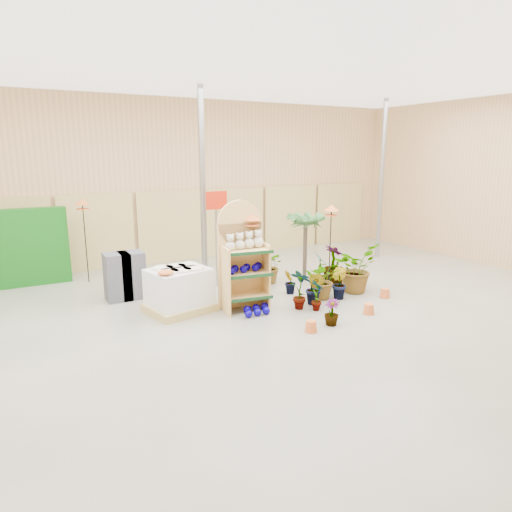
{
  "coord_description": "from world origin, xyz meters",
  "views": [
    {
      "loc": [
        -4.01,
        -6.35,
        3.05
      ],
      "look_at": [
        0.3,
        1.5,
        1.0
      ],
      "focal_mm": 32.0,
      "sensor_mm": 36.0,
      "label": 1
    }
  ],
  "objects": [
    {
      "name": "teddy_bears",
      "position": [
        -0.04,
        1.28,
        1.36
      ],
      "size": [
        0.8,
        0.21,
        0.34
      ],
      "color": "beige",
      "rests_on": "display_shelf"
    },
    {
      "name": "charcoal_planters",
      "position": [
        -1.98,
        3.09,
        0.5
      ],
      "size": [
        0.8,
        0.5,
        1.0
      ],
      "color": "#35363D",
      "rests_on": "ground"
    },
    {
      "name": "offer_sign",
      "position": [
        0.1,
        2.98,
        1.57
      ],
      "size": [
        0.5,
        0.08,
        2.2
      ],
      "color": "gray",
      "rests_on": "ground"
    },
    {
      "name": "room",
      "position": [
        0.0,
        0.91,
        2.21
      ],
      "size": [
        15.2,
        12.1,
        4.7
      ],
      "color": "slate",
      "rests_on": "ground"
    },
    {
      "name": "gazing_balls_shelf",
      "position": [
        -0.07,
        1.26,
        0.85
      ],
      "size": [
        0.79,
        0.27,
        0.15
      ],
      "color": "#070082",
      "rests_on": "display_shelf"
    },
    {
      "name": "potted_plant_7",
      "position": [
        0.91,
        -0.22,
        0.24
      ],
      "size": [
        0.36,
        0.36,
        0.48
      ],
      "primitive_type": "imported",
      "rotation": [
        0.0,
        0.0,
        5.23
      ],
      "color": "#2A5927",
      "rests_on": "ground"
    },
    {
      "name": "potted_plant_0",
      "position": [
        0.9,
        0.77,
        0.41
      ],
      "size": [
        0.44,
        0.52,
        0.82
      ],
      "primitive_type": "imported",
      "rotation": [
        0.0,
        0.0,
        1.99
      ],
      "color": "#2A5927",
      "rests_on": "ground"
    },
    {
      "name": "potted_plant_11",
      "position": [
        0.8,
        2.3,
        0.38
      ],
      "size": [
        0.56,
        0.56,
        0.76
      ],
      "primitive_type": "imported",
      "rotation": [
        0.0,
        0.0,
        5.87
      ],
      "color": "#2A5927",
      "rests_on": "ground"
    },
    {
      "name": "bird_table_right",
      "position": [
        2.37,
        1.76,
        1.76
      ],
      "size": [
        0.34,
        0.34,
        1.9
      ],
      "color": "black",
      "rests_on": "ground"
    },
    {
      "name": "potted_plant_2",
      "position": [
        1.71,
        1.11,
        0.42
      ],
      "size": [
        0.99,
        0.96,
        0.83
      ],
      "primitive_type": "imported",
      "rotation": [
        0.0,
        0.0,
        5.66
      ],
      "color": "#2A5927",
      "rests_on": "ground"
    },
    {
      "name": "potted_plant_1",
      "position": [
        1.3,
        0.84,
        0.35
      ],
      "size": [
        0.43,
        0.47,
        0.7
      ],
      "primitive_type": "imported",
      "rotation": [
        0.0,
        0.0,
        5.1
      ],
      "color": "#2A5927",
      "rests_on": "ground"
    },
    {
      "name": "pallet_stack",
      "position": [
        -1.24,
        1.8,
        0.43
      ],
      "size": [
        1.38,
        1.22,
        0.89
      ],
      "rotation": [
        0.0,
        0.0,
        0.21
      ],
      "color": "tan",
      "rests_on": "ground"
    },
    {
      "name": "bird_table_front",
      "position": [
        0.17,
        1.43,
        1.76
      ],
      "size": [
        0.34,
        0.34,
        1.89
      ],
      "color": "black",
      "rests_on": "ground"
    },
    {
      "name": "potted_plant_3",
      "position": [
        2.6,
        1.87,
        0.47
      ],
      "size": [
        0.61,
        0.61,
        0.94
      ],
      "primitive_type": "imported",
      "rotation": [
        0.0,
        0.0,
        1.73
      ],
      "color": "#2A5927",
      "rests_on": "ground"
    },
    {
      "name": "display_shelf",
      "position": [
        -0.07,
        1.38,
        0.98
      ],
      "size": [
        0.98,
        0.7,
        2.15
      ],
      "rotation": [
        0.0,
        0.0,
        -0.15
      ],
      "color": "tan",
      "rests_on": "ground"
    },
    {
      "name": "potted_plant_10",
      "position": [
        2.63,
        1.16,
        0.54
      ],
      "size": [
        1.22,
        1.15,
        1.09
      ],
      "primitive_type": "imported",
      "rotation": [
        0.0,
        0.0,
        0.37
      ],
      "color": "#2A5927",
      "rests_on": "ground"
    },
    {
      "name": "potted_plant_6",
      "position": [
        1.23,
        2.67,
        0.42
      ],
      "size": [
        0.98,
        0.93,
        0.84
      ],
      "primitive_type": "imported",
      "rotation": [
        0.0,
        0.0,
        2.66
      ],
      "color": "#2A5927",
      "rests_on": "ground"
    },
    {
      "name": "potted_plant_4",
      "position": [
        2.2,
        1.88,
        0.41
      ],
      "size": [
        0.48,
        0.52,
        0.82
      ],
      "primitive_type": "imported",
      "rotation": [
        0.0,
        0.0,
        1.01
      ],
      "color": "#2A5927",
      "rests_on": "ground"
    },
    {
      "name": "potted_plant_9",
      "position": [
        1.99,
        0.94,
        0.34
      ],
      "size": [
        0.36,
        0.42,
        0.67
      ],
      "primitive_type": "imported",
      "rotation": [
        0.0,
        0.0,
        1.4
      ],
      "color": "#2A5927",
      "rests_on": "ground"
    },
    {
      "name": "gazing_balls_floor",
      "position": [
        0.01,
        0.94,
        0.07
      ],
      "size": [
        0.63,
        0.39,
        0.15
      ],
      "color": "#070082",
      "rests_on": "ground"
    },
    {
      "name": "potted_plant_8",
      "position": [
        1.14,
        0.54,
        0.32
      ],
      "size": [
        0.24,
        0.34,
        0.64
      ],
      "primitive_type": "imported",
      "rotation": [
        0.0,
        0.0,
        1.53
      ],
      "color": "#2A5927",
      "rests_on": "ground"
    },
    {
      "name": "bird_table_back",
      "position": [
        -2.46,
        4.83,
        1.85
      ],
      "size": [
        0.34,
        0.34,
        2.0
      ],
      "color": "black",
      "rests_on": "ground"
    },
    {
      "name": "palm",
      "position": [
        2.29,
        2.64,
        1.45
      ],
      "size": [
        0.7,
        0.7,
        1.7
      ],
      "color": "#44372A",
      "rests_on": "ground"
    },
    {
      "name": "trellis_stock",
      "position": [
        -3.8,
        5.2,
        0.9
      ],
      "size": [
        2.0,
        0.3,
        1.8
      ],
      "primitive_type": "cube",
      "color": "#0E5210",
      "rests_on": "ground"
    },
    {
      "name": "potted_plant_5",
      "position": [
        1.25,
        1.69,
        0.28
      ],
      "size": [
        0.38,
        0.39,
        0.55
      ],
      "primitive_type": "imported",
      "rotation": [
        0.0,
        0.0,
        4.02
      ],
      "color": "#2A5927",
      "rests_on": "ground"
    }
  ]
}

